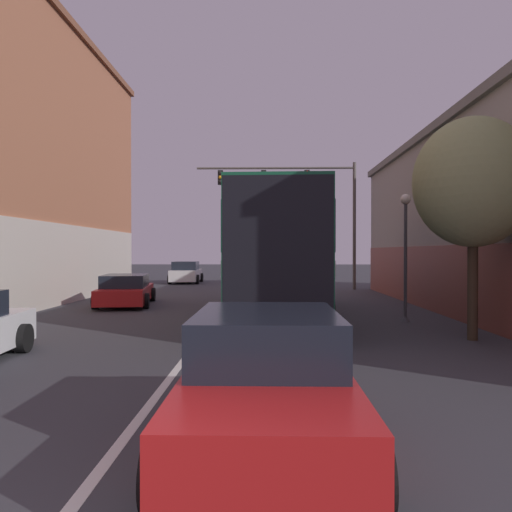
{
  "coord_description": "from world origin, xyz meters",
  "views": [
    {
      "loc": [
        1.59,
        -2.42,
        2.1
      ],
      "look_at": [
        1.29,
        12.72,
        1.97
      ],
      "focal_mm": 35.0,
      "sensor_mm": 36.0,
      "label": 1
    }
  ],
  "objects_px": {
    "hatchback_foreground": "(267,385)",
    "street_tree_near": "(473,183)",
    "parked_car_left_mid": "(126,290)",
    "bus": "(280,251)",
    "parked_car_left_far": "(186,273)",
    "street_lamp": "(406,247)",
    "traffic_signal_gantry": "(303,195)"
  },
  "relations": [
    {
      "from": "hatchback_foreground",
      "to": "parked_car_left_far",
      "type": "distance_m",
      "value": 28.61
    },
    {
      "from": "traffic_signal_gantry",
      "to": "street_tree_near",
      "type": "xyz_separation_m",
      "value": [
        2.87,
        -15.84,
        -1.53
      ]
    },
    {
      "from": "traffic_signal_gantry",
      "to": "bus",
      "type": "bearing_deg",
      "value": -97.71
    },
    {
      "from": "parked_car_left_mid",
      "to": "street_lamp",
      "type": "relative_size",
      "value": 1.24
    },
    {
      "from": "street_lamp",
      "to": "street_tree_near",
      "type": "height_order",
      "value": "street_tree_near"
    },
    {
      "from": "hatchback_foreground",
      "to": "parked_car_left_mid",
      "type": "xyz_separation_m",
      "value": [
        -5.52,
        14.19,
        -0.11
      ]
    },
    {
      "from": "traffic_signal_gantry",
      "to": "parked_car_left_mid",
      "type": "bearing_deg",
      "value": -132.3
    },
    {
      "from": "street_lamp",
      "to": "parked_car_left_far",
      "type": "bearing_deg",
      "value": 117.65
    },
    {
      "from": "parked_car_left_far",
      "to": "bus",
      "type": "bearing_deg",
      "value": -162.39
    },
    {
      "from": "hatchback_foreground",
      "to": "street_tree_near",
      "type": "xyz_separation_m",
      "value": [
        4.89,
        6.65,
        3.05
      ]
    },
    {
      "from": "parked_car_left_mid",
      "to": "parked_car_left_far",
      "type": "bearing_deg",
      "value": -8.54
    },
    {
      "from": "hatchback_foreground",
      "to": "parked_car_left_mid",
      "type": "distance_m",
      "value": 15.23
    },
    {
      "from": "hatchback_foreground",
      "to": "traffic_signal_gantry",
      "type": "relative_size",
      "value": 0.45
    },
    {
      "from": "bus",
      "to": "traffic_signal_gantry",
      "type": "xyz_separation_m",
      "value": [
        1.57,
        11.62,
        3.14
      ]
    },
    {
      "from": "parked_car_left_mid",
      "to": "street_lamp",
      "type": "bearing_deg",
      "value": -122.26
    },
    {
      "from": "parked_car_left_far",
      "to": "traffic_signal_gantry",
      "type": "bearing_deg",
      "value": -128.22
    },
    {
      "from": "parked_car_left_mid",
      "to": "bus",
      "type": "bearing_deg",
      "value": -127.13
    },
    {
      "from": "bus",
      "to": "parked_car_left_far",
      "type": "relative_size",
      "value": 2.83
    },
    {
      "from": "hatchback_foreground",
      "to": "traffic_signal_gantry",
      "type": "distance_m",
      "value": 23.04
    },
    {
      "from": "street_tree_near",
      "to": "street_lamp",
      "type": "bearing_deg",
      "value": 102.55
    },
    {
      "from": "street_tree_near",
      "to": "hatchback_foreground",
      "type": "bearing_deg",
      "value": -126.35
    },
    {
      "from": "street_tree_near",
      "to": "traffic_signal_gantry",
      "type": "bearing_deg",
      "value": 100.26
    },
    {
      "from": "bus",
      "to": "street_lamp",
      "type": "distance_m",
      "value": 3.88
    },
    {
      "from": "street_lamp",
      "to": "traffic_signal_gantry",
      "type": "bearing_deg",
      "value": 99.68
    },
    {
      "from": "bus",
      "to": "parked_car_left_far",
      "type": "distance_m",
      "value": 18.25
    },
    {
      "from": "street_lamp",
      "to": "parked_car_left_mid",
      "type": "bearing_deg",
      "value": 155.74
    },
    {
      "from": "parked_car_left_far",
      "to": "street_tree_near",
      "type": "xyz_separation_m",
      "value": [
        10.28,
        -21.44,
        3.05
      ]
    },
    {
      "from": "bus",
      "to": "traffic_signal_gantry",
      "type": "distance_m",
      "value": 12.14
    },
    {
      "from": "hatchback_foreground",
      "to": "street_tree_near",
      "type": "distance_m",
      "value": 8.8
    },
    {
      "from": "parked_car_left_mid",
      "to": "street_tree_near",
      "type": "relative_size",
      "value": 0.9
    },
    {
      "from": "bus",
      "to": "hatchback_foreground",
      "type": "distance_m",
      "value": 10.97
    },
    {
      "from": "traffic_signal_gantry",
      "to": "street_tree_near",
      "type": "relative_size",
      "value": 1.67
    }
  ]
}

